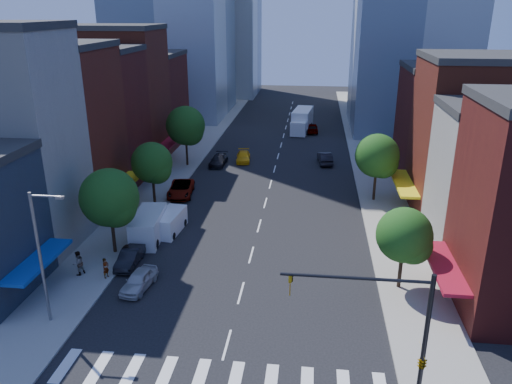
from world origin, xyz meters
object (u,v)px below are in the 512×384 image
parked_car_second (130,258)px  cargo_van_near (148,227)px  traffic_car_far (312,128)px  pedestrian_near (106,268)px  parked_car_third (181,189)px  traffic_car_oncoming (325,158)px  parked_car_rear (218,160)px  parked_car_front (139,280)px  cargo_van_far (170,223)px  box_truck (302,121)px  taxi (243,157)px  pedestrian_far (78,263)px

parked_car_second → cargo_van_near: cargo_van_near is taller
traffic_car_far → pedestrian_near: pedestrian_near is taller
parked_car_third → traffic_car_oncoming: size_ratio=1.18×
traffic_car_far → parked_car_rear: bearing=56.5°
parked_car_front → parked_car_rear: 31.06m
parked_car_second → traffic_car_far: bearing=72.4°
cargo_van_far → traffic_car_far: 42.97m
parked_car_front → parked_car_second: bearing=127.4°
box_truck → pedestrian_near: 52.48m
pedestrian_near → taxi: bearing=8.0°
parked_car_second → pedestrian_near: bearing=-114.1°
traffic_car_oncoming → pedestrian_near: (-16.96, -32.43, 0.18)m
parked_car_rear → pedestrian_near: bearing=-93.7°
parked_car_second → traffic_car_far: size_ratio=0.88×
cargo_van_far → traffic_car_oncoming: size_ratio=0.99×
parked_car_second → cargo_van_near: size_ratio=0.68×
parked_car_front → parked_car_rear: size_ratio=0.86×
traffic_car_far → box_truck: size_ratio=0.50×
parked_car_rear → traffic_car_oncoming: traffic_car_oncoming is taller
parked_car_front → taxi: 33.33m
cargo_van_far → pedestrian_far: size_ratio=2.36×
cargo_van_near → pedestrian_near: 7.21m
parked_car_second → traffic_car_oncoming: size_ratio=0.86×
parked_car_second → cargo_van_far: size_ratio=0.87×
parked_car_front → traffic_car_far: bearing=84.1°
parked_car_second → parked_car_rear: (2.00, 27.70, 0.01)m
parked_car_front → parked_car_third: size_ratio=0.72×
parked_car_second → taxi: (5.00, 29.82, -0.02)m
traffic_car_oncoming → traffic_car_far: bearing=-90.3°
parked_car_front → traffic_car_far: (12.13, 50.97, 0.10)m
parked_car_third → box_truck: (12.31, 32.34, 0.94)m
parked_car_rear → cargo_van_far: size_ratio=1.01×
parked_car_third → cargo_van_near: 11.29m
parked_car_front → box_truck: size_ratio=0.43×
parked_car_rear → traffic_car_oncoming: (13.96, 2.37, 0.10)m
parked_car_third → cargo_van_far: size_ratio=1.20×
parked_car_front → parked_car_rear: bearing=97.3°
traffic_car_far → traffic_car_oncoming: bearing=93.9°
pedestrian_far → cargo_van_far: bearing=178.7°
parked_car_second → traffic_car_far: 49.64m
traffic_car_far → pedestrian_far: size_ratio=2.34×
parked_car_front → traffic_car_oncoming: 36.26m
box_truck → pedestrian_near: box_truck is taller
parked_car_rear → parked_car_front: bearing=-88.2°
box_truck → parked_car_second: bearing=-97.6°
cargo_van_far → parked_car_second: bearing=-97.8°
cargo_van_far → traffic_car_oncoming: cargo_van_far is taller
parked_car_second → parked_car_third: parked_car_third is taller
cargo_van_near → traffic_car_far: 45.07m
parked_car_second → taxi: parked_car_second is taller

